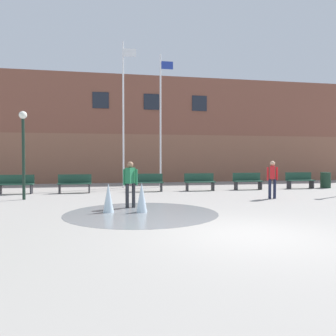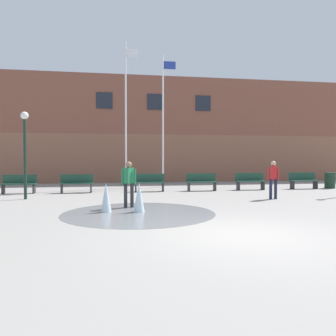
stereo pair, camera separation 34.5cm
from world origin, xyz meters
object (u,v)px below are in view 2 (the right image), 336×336
at_px(park_bench_under_right_flagpole, 202,182).
at_px(park_bench_far_right, 303,180).
at_px(teen_by_trashcan, 273,177).
at_px(adult_watching, 129,181).
at_px(park_bench_near_trashcan, 250,181).
at_px(flagpole_right, 164,117).
at_px(flagpole_left, 126,111).
at_px(trash_can, 330,180).
at_px(park_bench_under_left_flagpole, 77,183).
at_px(park_bench_center, 149,182).
at_px(lamp_post_left_lane, 25,142).
at_px(park_bench_far_left, 19,184).

relative_size(park_bench_under_right_flagpole, park_bench_far_right, 1.00).
distance_m(teen_by_trashcan, adult_watching, 6.21).
distance_m(park_bench_near_trashcan, flagpole_right, 6.19).
distance_m(flagpole_left, trash_can, 12.29).
distance_m(park_bench_near_trashcan, park_bench_far_right, 3.17).
distance_m(park_bench_under_left_flagpole, flagpole_left, 5.32).
bearing_deg(park_bench_near_trashcan, flagpole_right, 151.45).
bearing_deg(park_bench_under_left_flagpole, flagpole_right, 27.69).
relative_size(park_bench_center, trash_can, 1.78).
relative_size(lamp_post_left_lane, trash_can, 4.03).
bearing_deg(trash_can, teen_by_trashcan, -143.44).
bearing_deg(flagpole_right, park_bench_far_right, -17.07).
bearing_deg(park_bench_center, park_bench_near_trashcan, 0.25).
height_order(park_bench_center, park_bench_under_right_flagpole, same).
xyz_separation_m(adult_watching, lamp_post_left_lane, (-4.15, 3.01, 1.46)).
bearing_deg(flagpole_right, teen_by_trashcan, -59.97).
xyz_separation_m(park_bench_under_right_flagpole, park_bench_near_trashcan, (2.73, 0.10, 0.00)).
height_order(park_bench_near_trashcan, park_bench_far_right, same).
bearing_deg(park_bench_center, park_bench_under_left_flagpole, -179.00).
bearing_deg(park_bench_under_right_flagpole, flagpole_left, 147.02).
height_order(park_bench_under_right_flagpole, lamp_post_left_lane, lamp_post_left_lane).
relative_size(park_bench_under_right_flagpole, trash_can, 1.78).
bearing_deg(lamp_post_left_lane, park_bench_far_left, 110.69).
height_order(flagpole_left, trash_can, flagpole_left).
distance_m(park_bench_near_trashcan, teen_by_trashcan, 4.08).
bearing_deg(park_bench_under_right_flagpole, adult_watching, -127.07).
xyz_separation_m(park_bench_near_trashcan, flagpole_right, (-4.38, 2.38, 3.66)).
bearing_deg(lamp_post_left_lane, flagpole_right, 36.28).
bearing_deg(park_bench_under_left_flagpole, park_bench_under_right_flagpole, -0.10).
bearing_deg(park_bench_under_left_flagpole, teen_by_trashcan, -24.96).
bearing_deg(trash_can, park_bench_far_right, -178.50).
height_order(adult_watching, flagpole_left, flagpole_left).
relative_size(adult_watching, trash_can, 1.77).
xyz_separation_m(lamp_post_left_lane, trash_can, (15.73, 2.51, -1.94)).
bearing_deg(flagpole_left, trash_can, -11.29).
relative_size(park_bench_center, teen_by_trashcan, 1.01).
height_order(park_bench_far_left, trash_can, park_bench_far_left).
xyz_separation_m(teen_by_trashcan, flagpole_right, (-3.69, 6.38, 3.21)).
bearing_deg(flagpole_left, park_bench_far_left, -155.70).
distance_m(park_bench_far_left, adult_watching, 7.43).
distance_m(adult_watching, trash_can, 12.84).
relative_size(flagpole_left, lamp_post_left_lane, 2.32).
distance_m(flagpole_left, lamp_post_left_lane, 6.78).
relative_size(park_bench_far_right, lamp_post_left_lane, 0.44).
bearing_deg(park_bench_far_left, flagpole_left, 24.30).
height_order(park_bench_far_left, park_bench_far_right, same).
bearing_deg(adult_watching, teen_by_trashcan, -39.84).
distance_m(park_bench_center, park_bench_far_right, 8.65).
bearing_deg(park_bench_under_right_flagpole, trash_can, 1.56).
bearing_deg(adult_watching, park_bench_far_left, 80.06).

